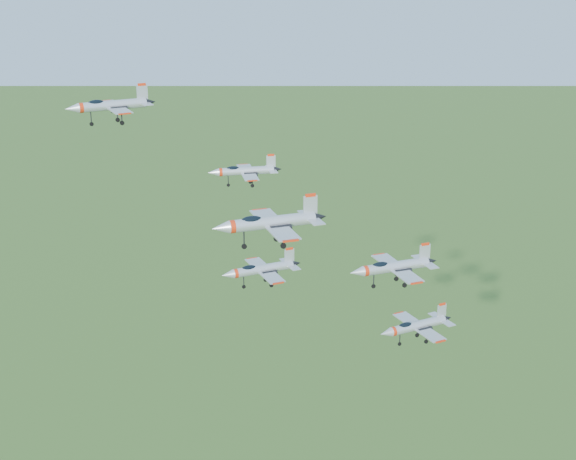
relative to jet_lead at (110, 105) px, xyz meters
name	(u,v)px	position (x,y,z in m)	size (l,w,h in m)	color
jet_lead	(110,105)	(0.00, 0.00, 0.00)	(12.99, 10.65, 3.49)	#AAB0B6
jet_left_high	(244,171)	(15.11, -12.20, -8.42)	(10.34, 8.77, 2.80)	#AAB0B6
jet_right_high	(269,222)	(9.47, -32.35, -8.97)	(14.02, 11.68, 3.75)	#AAB0B6
jet_left_low	(261,269)	(21.05, -4.33, -27.19)	(13.60, 11.22, 3.64)	#AAB0B6
jet_right_low	(393,267)	(33.29, -23.19, -22.13)	(13.97, 11.60, 3.73)	#AAB0B6
jet_trail	(416,326)	(42.65, -16.75, -36.42)	(13.80, 11.32, 3.70)	#AAB0B6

